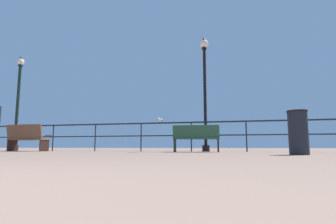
{
  "coord_description": "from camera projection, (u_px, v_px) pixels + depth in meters",
  "views": [
    {
      "loc": [
        1.45,
        -0.29,
        0.17
      ],
      "look_at": [
        -0.71,
        8.44,
        1.33
      ],
      "focal_mm": 28.73,
      "sensor_mm": 36.0,
      "label": 1
    }
  ],
  "objects": [
    {
      "name": "bench_far_left",
      "position": [
        26.0,
        137.0,
        9.87
      ],
      "size": [
        1.57,
        0.74,
        0.98
      ],
      "color": "brown",
      "rests_on": "ground_plane"
    },
    {
      "name": "bench_near_left",
      "position": [
        196.0,
        137.0,
        8.39
      ],
      "size": [
        1.47,
        0.7,
        0.84
      ],
      "color": "#285037",
      "rests_on": "ground_plane"
    },
    {
      "name": "lamppost_left",
      "position": [
        18.0,
        100.0,
        11.51
      ],
      "size": [
        0.3,
        0.3,
        4.09
      ],
      "color": "black",
      "rests_on": "ground_plane"
    },
    {
      "name": "seagull_on_rail",
      "position": [
        160.0,
        120.0,
        9.64
      ],
      "size": [
        0.31,
        0.3,
        0.18
      ],
      "color": "silver",
      "rests_on": "pier_railing"
    },
    {
      "name": "lamppost_center",
      "position": [
        205.0,
        85.0,
        9.64
      ],
      "size": [
        0.31,
        0.31,
        4.16
      ],
      "color": "black",
      "rests_on": "ground_plane"
    },
    {
      "name": "pier_railing",
      "position": [
        191.0,
        130.0,
        9.31
      ],
      "size": [
        18.39,
        0.05,
        1.03
      ],
      "color": "#1B252D",
      "rests_on": "ground_plane"
    },
    {
      "name": "trash_bin",
      "position": [
        298.0,
        132.0,
        5.65
      ],
      "size": [
        0.41,
        0.41,
        0.93
      ],
      "color": "black",
      "rests_on": "ground_plane"
    }
  ]
}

